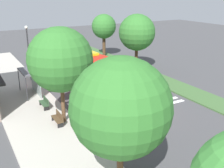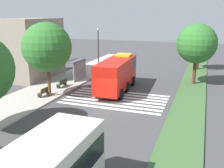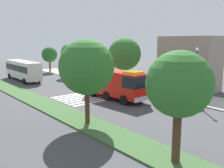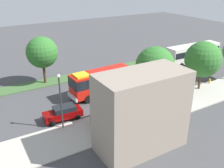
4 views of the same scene
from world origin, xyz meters
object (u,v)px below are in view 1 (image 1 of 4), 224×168
sidewalk_tree_east (60,60)px  fire_truck (101,73)px  median_tree_west (104,27)px  parked_car_mid (48,73)px  median_tree_far_west (137,32)px  bench_near_shelter (45,103)px  bench_west_of_shelter (58,118)px  sidewalk_tree_center (121,108)px  bus_stop_shelter (32,77)px  street_lamp (28,49)px

sidewalk_tree_east → fire_truck: bearing=-50.4°
sidewalk_tree_east → median_tree_west: size_ratio=1.14×
parked_car_mid → median_tree_far_west: bearing=-93.8°
bench_near_shelter → median_tree_west: median_tree_west is taller
bench_west_of_shelter → median_tree_west: size_ratio=0.24×
parked_car_mid → median_tree_far_west: (-1.38, -11.64, 4.14)m
parked_car_mid → sidewalk_tree_center: (-20.29, 2.20, 3.79)m
fire_truck → bench_near_shelter: size_ratio=5.76×
bench_west_of_shelter → median_tree_west: bearing=-36.4°
bus_stop_shelter → sidewalk_tree_east: 8.20m
parked_car_mid → median_tree_west: size_ratio=0.69×
fire_truck → street_lamp: street_lamp is taller
street_lamp → median_tree_far_west: (-2.12, -13.44, 1.16)m
sidewalk_tree_east → bench_near_shelter: bearing=8.9°
parked_car_mid → bench_west_of_shelter: size_ratio=2.84×
fire_truck → street_lamp: (7.49, 5.40, 1.78)m
parked_car_mid → street_lamp: street_lamp is taller
bench_near_shelter → street_lamp: bearing=-6.1°
bus_stop_shelter → sidewalk_tree_center: bearing=-178.0°
sidewalk_tree_east → parked_car_mid: bearing=-10.8°
sidewalk_tree_east → median_tree_far_west: sidewalk_tree_east is taller
bus_stop_shelter → parked_car_mid: bearing=-34.1°
sidewalk_tree_east → median_tree_west: (19.35, -13.84, -0.42)m
median_tree_west → sidewalk_tree_center: bearing=153.8°
bench_near_shelter → median_tree_far_west: bearing=-65.0°
parked_car_mid → median_tree_far_west: 12.43m
bus_stop_shelter → street_lamp: size_ratio=0.56×
parked_car_mid → bus_stop_shelter: size_ratio=1.30×
median_tree_far_west → sidewalk_tree_east: bearing=126.3°
fire_truck → bus_stop_shelter: size_ratio=2.63×
fire_truck → sidewalk_tree_center: 14.96m
sidewalk_tree_center → median_tree_west: sidewalk_tree_center is taller
parked_car_mid → bench_west_of_shelter: (-11.72, 2.74, -0.27)m
bus_stop_shelter → median_tree_far_west: 14.97m
bench_west_of_shelter → fire_truck: bearing=-51.9°
fire_truck → parked_car_mid: 7.74m
fire_truck → bench_near_shelter: (-1.32, 6.35, -1.47)m
fire_truck → sidewalk_tree_center: (-13.54, 5.80, 2.59)m
street_lamp → bench_near_shelter: bearing=173.9°
fire_truck → bus_stop_shelter: fire_truck is taller
median_tree_west → street_lamp: bearing=117.7°
street_lamp → sidewalk_tree_east: 12.37m
fire_truck → bench_west_of_shelter: (-4.97, 6.35, -1.47)m
bus_stop_shelter → bench_near_shelter: size_ratio=2.19×
parked_car_mid → street_lamp: size_ratio=0.72×
fire_truck → parked_car_mid: fire_truck is taller
parked_car_mid → sidewalk_tree_east: bearing=172.2°
bench_near_shelter → bench_west_of_shelter: 3.65m
street_lamp → median_tree_far_west: median_tree_far_west is taller
sidewalk_tree_east → median_tree_west: bearing=-35.6°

